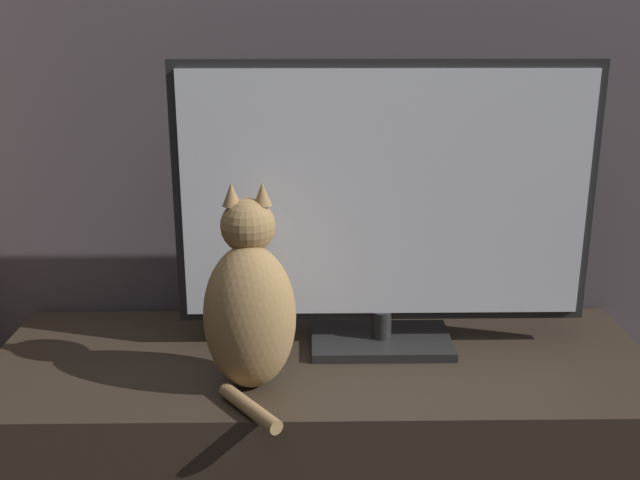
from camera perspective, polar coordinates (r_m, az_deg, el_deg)
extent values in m
cube|color=#33281E|center=(1.74, 0.09, -15.26)|extent=(1.42, 0.53, 0.43)
cube|color=black|center=(1.69, 4.67, -7.66)|extent=(0.31, 0.19, 0.02)
cylinder|color=black|center=(1.67, 4.71, -6.39)|extent=(0.04, 0.04, 0.06)
cube|color=black|center=(1.59, 4.93, 3.47)|extent=(0.89, 0.02, 0.56)
cube|color=white|center=(1.58, 4.98, 3.35)|extent=(0.85, 0.01, 0.52)
ellipsoid|color=#997547|center=(1.47, -5.37, -5.87)|extent=(0.19, 0.17, 0.29)
ellipsoid|color=silver|center=(1.53, -5.28, -5.51)|extent=(0.10, 0.06, 0.16)
sphere|color=#997547|center=(1.44, -5.52, 1.09)|extent=(0.11, 0.11, 0.11)
cone|color=#997547|center=(1.42, -6.77, 3.48)|extent=(0.04, 0.04, 0.04)
cone|color=#997547|center=(1.42, -4.41, 3.53)|extent=(0.04, 0.04, 0.04)
cylinder|color=#997547|center=(1.42, -5.38, -12.61)|extent=(0.13, 0.16, 0.03)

